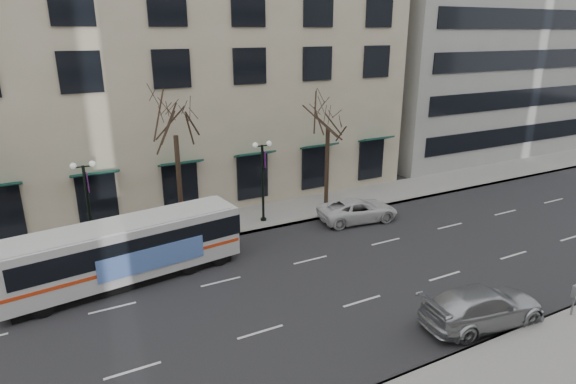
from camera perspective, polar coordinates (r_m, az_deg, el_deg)
ground at (r=21.95m, az=-5.85°, el=-13.13°), size 160.00×160.00×0.00m
sidewalk_far at (r=31.09m, az=-3.55°, el=-3.00°), size 80.00×4.00×0.15m
building_hotel at (r=38.74m, az=-21.82°, el=18.10°), size 40.00×20.00×24.00m
tree_far_mid at (r=27.48m, az=-13.31°, el=8.47°), size 3.60×3.60×8.55m
tree_far_right at (r=31.51m, az=4.80°, el=9.26°), size 3.60×3.60×8.06m
lamp_post_left at (r=27.10m, az=-22.58°, el=-1.30°), size 1.22×0.45×5.21m
lamp_post_right at (r=29.46m, az=-3.00°, el=1.68°), size 1.22×0.45×5.21m
city_bus at (r=24.23m, az=-18.63°, el=-6.45°), size 11.34×3.79×3.02m
silver_car at (r=21.76m, az=22.12°, el=-12.45°), size 5.64×2.79×1.58m
white_pickup at (r=30.79m, az=8.29°, el=-2.13°), size 5.38×3.03×1.42m
pay_station at (r=23.60m, az=30.90°, el=-10.31°), size 0.31×0.22×1.39m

